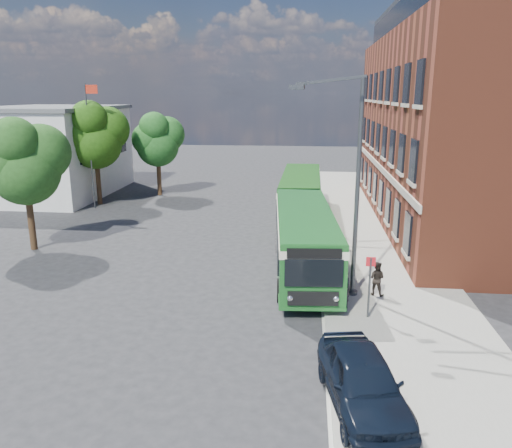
# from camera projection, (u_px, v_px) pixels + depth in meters

# --- Properties ---
(ground) EXTENTS (120.00, 120.00, 0.00)m
(ground) POSITION_uv_depth(u_px,v_px,m) (236.00, 276.00, 23.46)
(ground) COLOR #252527
(ground) RESTS_ON ground
(pavement) EXTENTS (6.00, 48.00, 0.15)m
(pavement) POSITION_uv_depth(u_px,v_px,m) (368.00, 233.00, 30.44)
(pavement) COLOR gray
(pavement) RESTS_ON ground
(kerb_line) EXTENTS (0.12, 48.00, 0.01)m
(kerb_line) POSITION_uv_depth(u_px,v_px,m) (318.00, 232.00, 30.76)
(kerb_line) COLOR beige
(kerb_line) RESTS_ON ground
(brick_office) EXTENTS (12.10, 26.00, 14.20)m
(brick_office) POSITION_uv_depth(u_px,v_px,m) (478.00, 115.00, 31.84)
(brick_office) COLOR brown
(brick_office) RESTS_ON ground
(white_building) EXTENTS (9.40, 13.40, 7.30)m
(white_building) POSITION_uv_depth(u_px,v_px,m) (53.00, 151.00, 41.63)
(white_building) COLOR white
(white_building) RESTS_ON ground
(flagpole) EXTENTS (0.95, 0.10, 9.00)m
(flagpole) POSITION_uv_depth(u_px,v_px,m) (90.00, 142.00, 35.95)
(flagpole) COLOR #3C3F42
(flagpole) RESTS_ON ground
(street_lamp) EXTENTS (2.96, 2.38, 9.00)m
(street_lamp) POSITION_uv_depth(u_px,v_px,m) (348.00, 185.00, 19.84)
(street_lamp) COLOR #3C3F42
(street_lamp) RESTS_ON ground
(bus_stop_sign) EXTENTS (0.35, 0.08, 2.52)m
(bus_stop_sign) POSITION_uv_depth(u_px,v_px,m) (370.00, 283.00, 18.48)
(bus_stop_sign) COLOR #3C3F42
(bus_stop_sign) RESTS_ON ground
(bus_front) EXTENTS (3.34, 11.42, 3.02)m
(bus_front) POSITION_uv_depth(u_px,v_px,m) (304.00, 235.00, 23.66)
(bus_front) COLOR #19571F
(bus_front) RESTS_ON ground
(bus_rear) EXTENTS (2.74, 11.08, 3.02)m
(bus_rear) POSITION_uv_depth(u_px,v_px,m) (301.00, 192.00, 33.88)
(bus_rear) COLOR #1F5E16
(bus_rear) RESTS_ON ground
(parked_car) EXTENTS (2.59, 4.78, 1.54)m
(parked_car) POSITION_uv_depth(u_px,v_px,m) (363.00, 381.00, 13.26)
(parked_car) COLOR black
(parked_car) RESTS_ON pavement
(pedestrian_a) EXTENTS (0.66, 0.54, 1.57)m
(pedestrian_a) POSITION_uv_depth(u_px,v_px,m) (343.00, 289.00, 19.43)
(pedestrian_a) COLOR black
(pedestrian_a) RESTS_ON pavement
(pedestrian_b) EXTENTS (0.86, 0.77, 1.45)m
(pedestrian_b) POSITION_uv_depth(u_px,v_px,m) (376.00, 278.00, 20.71)
(pedestrian_b) COLOR black
(pedestrian_b) RESTS_ON pavement
(tree_left) EXTENTS (4.27, 4.06, 7.21)m
(tree_left) POSITION_uv_depth(u_px,v_px,m) (25.00, 161.00, 26.22)
(tree_left) COLOR #352413
(tree_left) RESTS_ON ground
(tree_mid) EXTENTS (4.65, 4.42, 7.86)m
(tree_mid) POSITION_uv_depth(u_px,v_px,m) (95.00, 135.00, 37.32)
(tree_mid) COLOR #352413
(tree_mid) RESTS_ON ground
(tree_right) EXTENTS (4.09, 3.89, 6.91)m
(tree_right) POSITION_uv_depth(u_px,v_px,m) (158.00, 139.00, 40.89)
(tree_right) COLOR #352413
(tree_right) RESTS_ON ground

